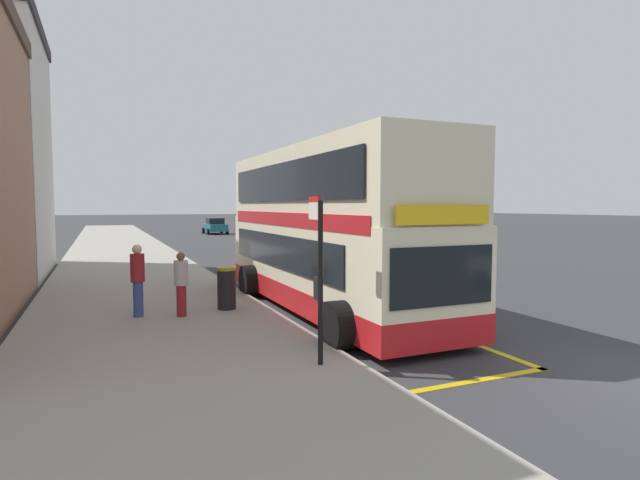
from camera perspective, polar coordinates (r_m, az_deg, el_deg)
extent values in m
plane|color=#333335|center=(38.21, -11.27, -0.46)|extent=(260.00, 260.00, 0.00)
cube|color=gray|center=(37.34, -21.82, -0.66)|extent=(6.00, 76.00, 0.14)
cube|color=beige|center=(13.84, 0.78, -2.43)|extent=(2.54, 10.20, 2.30)
cube|color=beige|center=(13.76, 0.79, 6.30)|extent=(2.52, 10.00, 1.90)
cube|color=red|center=(13.96, 0.78, -5.90)|extent=(2.56, 10.22, 0.60)
cube|color=#B2191E|center=(13.76, 0.78, 2.42)|extent=(2.57, 9.38, 0.36)
cube|color=black|center=(13.70, -4.83, -1.24)|extent=(0.04, 8.16, 0.90)
cube|color=black|center=(13.28, -4.32, 6.59)|extent=(0.04, 8.98, 1.00)
cube|color=black|center=(9.42, 13.79, -4.01)|extent=(2.24, 0.04, 1.10)
cube|color=yellow|center=(9.33, 13.91, 2.82)|extent=(2.03, 0.04, 0.36)
cylinder|color=black|center=(10.13, 2.37, -9.67)|extent=(0.56, 1.00, 1.00)
cylinder|color=black|center=(11.56, 14.71, -8.09)|extent=(0.56, 1.00, 1.00)
cylinder|color=black|center=(16.10, -7.82, -4.61)|extent=(0.56, 1.00, 1.00)
cylinder|color=black|center=(17.03, 1.05, -4.10)|extent=(0.56, 1.00, 1.00)
cube|color=gold|center=(13.72, -5.25, -8.19)|extent=(0.16, 12.90, 0.01)
cube|color=gold|center=(14.84, 5.31, -7.26)|extent=(0.16, 12.90, 0.01)
cube|color=gold|center=(8.97, 17.54, -14.96)|extent=(3.00, 0.16, 0.01)
cube|color=gold|center=(20.12, -7.14, -4.31)|extent=(3.00, 0.16, 0.01)
cylinder|color=black|center=(8.62, 0.05, -4.93)|extent=(0.09, 0.09, 2.83)
cube|color=silver|center=(8.75, -0.62, 3.33)|extent=(0.05, 0.42, 0.30)
cube|color=red|center=(8.75, -0.62, 4.64)|extent=(0.05, 0.42, 0.10)
cube|color=black|center=(8.73, -0.21, -5.59)|extent=(0.06, 0.28, 0.40)
cube|color=navy|center=(27.79, 4.68, -0.66)|extent=(1.76, 4.20, 0.72)
cube|color=black|center=(27.66, 4.79, 0.69)|extent=(1.52, 1.90, 0.60)
cylinder|color=black|center=(28.56, 1.79, -1.25)|extent=(0.22, 0.60, 0.60)
cylinder|color=black|center=(29.41, 5.08, -1.11)|extent=(0.22, 0.60, 0.60)
cylinder|color=black|center=(26.24, 4.23, -1.72)|extent=(0.22, 0.60, 0.60)
cylinder|color=black|center=(27.16, 7.72, -1.55)|extent=(0.22, 0.60, 0.60)
cube|color=#196066|center=(52.13, -11.83, 1.42)|extent=(1.76, 4.20, 0.72)
cube|color=black|center=(52.00, -11.82, 2.14)|extent=(1.52, 1.90, 0.60)
cylinder|color=black|center=(53.24, -13.10, 1.06)|extent=(0.22, 0.60, 0.60)
cylinder|color=black|center=(53.61, -11.13, 1.11)|extent=(0.22, 0.60, 0.60)
cylinder|color=black|center=(50.68, -12.56, 0.93)|extent=(0.22, 0.60, 0.60)
cylinder|color=black|center=(51.07, -10.50, 0.98)|extent=(0.22, 0.60, 0.60)
cylinder|color=#33478C|center=(13.26, -19.93, -6.33)|extent=(0.24, 0.24, 0.87)
cylinder|color=maroon|center=(13.15, -20.01, -2.99)|extent=(0.34, 0.34, 0.69)
sphere|color=beige|center=(13.10, -20.06, -1.00)|extent=(0.23, 0.23, 0.23)
cylinder|color=maroon|center=(12.99, -15.45, -6.65)|extent=(0.24, 0.24, 0.78)
cylinder|color=#B7B2AD|center=(12.88, -15.50, -3.62)|extent=(0.34, 0.34, 0.61)
sphere|color=brown|center=(12.84, -15.54, -1.80)|extent=(0.21, 0.21, 0.21)
cylinder|color=black|center=(13.59, -10.56, -5.55)|extent=(0.48, 0.48, 1.04)
cylinder|color=#A5991E|center=(13.51, -10.59, -3.21)|extent=(0.51, 0.51, 0.08)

